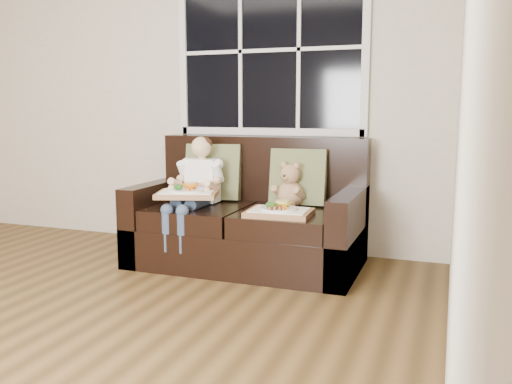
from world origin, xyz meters
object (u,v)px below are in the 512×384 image
at_px(loveseat, 250,223).
at_px(tray_right, 279,211).
at_px(teddy_bear, 290,189).
at_px(child, 197,182).
at_px(tray_left, 187,192).

height_order(loveseat, tray_right, loveseat).
xyz_separation_m(loveseat, tray_right, (0.34, -0.30, 0.17)).
relative_size(loveseat, teddy_bear, 4.80).
bearing_deg(child, teddy_bear, 12.23).
bearing_deg(loveseat, child, -163.33).
bearing_deg(tray_left, loveseat, 23.61).
bearing_deg(child, tray_left, -84.26).
distance_m(loveseat, teddy_bear, 0.42).
bearing_deg(tray_right, tray_left, 178.03).
relative_size(loveseat, tray_right, 3.71).
distance_m(loveseat, tray_right, 0.48).
relative_size(child, tray_right, 1.75).
xyz_separation_m(teddy_bear, tray_right, (0.03, -0.34, -0.11)).
height_order(teddy_bear, tray_left, teddy_bear).
height_order(child, tray_left, child).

